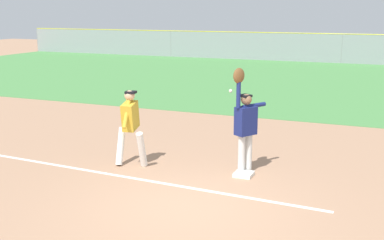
# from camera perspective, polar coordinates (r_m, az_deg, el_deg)

# --- Properties ---
(ground_plane) EXTENTS (77.50, 77.50, 0.00)m
(ground_plane) POSITION_cam_1_polar(r_m,az_deg,el_deg) (8.93, -0.33, -10.00)
(ground_plane) COLOR tan
(outfield_grass) EXTENTS (48.29, 17.99, 0.01)m
(outfield_grass) POSITION_cam_1_polar(r_m,az_deg,el_deg) (24.64, 14.68, 4.28)
(outfield_grass) COLOR #4C8C47
(outfield_grass) RESTS_ON ground_plane
(chalk_foul_line) EXTENTS (11.98, 0.81, 0.01)m
(chalk_foul_line) POSITION_cam_1_polar(r_m,az_deg,el_deg) (11.51, -14.91, -5.13)
(chalk_foul_line) COLOR white
(chalk_foul_line) RESTS_ON ground_plane
(first_base) EXTENTS (0.39, 0.39, 0.08)m
(first_base) POSITION_cam_1_polar(r_m,az_deg,el_deg) (10.53, 5.99, -6.23)
(first_base) COLOR white
(first_base) RESTS_ON ground_plane
(fielder) EXTENTS (0.57, 0.82, 2.28)m
(fielder) POSITION_cam_1_polar(r_m,az_deg,el_deg) (10.42, 6.15, -0.26)
(fielder) COLOR silver
(fielder) RESTS_ON ground_plane
(runner) EXTENTS (0.79, 0.84, 1.72)m
(runner) POSITION_cam_1_polar(r_m,az_deg,el_deg) (10.94, -7.13, -0.32)
(runner) COLOR white
(runner) RESTS_ON ground_plane
(baseball) EXTENTS (0.07, 0.07, 0.07)m
(baseball) POSITION_cam_1_polar(r_m,az_deg,el_deg) (10.54, 4.48, 3.37)
(baseball) COLOR white
(outfield_fence) EXTENTS (48.37, 0.08, 1.91)m
(outfield_fence) POSITION_cam_1_polar(r_m,az_deg,el_deg) (33.42, 16.91, 7.90)
(outfield_fence) COLOR #93999E
(outfield_fence) RESTS_ON ground_plane
(parked_car_green) EXTENTS (4.59, 2.51, 1.25)m
(parked_car_green) POSITION_cam_1_polar(r_m,az_deg,el_deg) (38.70, 2.00, 8.61)
(parked_car_green) COLOR #1E6B33
(parked_car_green) RESTS_ON ground_plane
(parked_car_black) EXTENTS (4.56, 2.44, 1.25)m
(parked_car_black) POSITION_cam_1_polar(r_m,az_deg,el_deg) (36.89, 9.96, 8.23)
(parked_car_black) COLOR black
(parked_car_black) RESTS_ON ground_plane
(parked_car_white) EXTENTS (4.51, 2.33, 1.25)m
(parked_car_white) POSITION_cam_1_polar(r_m,az_deg,el_deg) (36.45, 18.82, 7.69)
(parked_car_white) COLOR white
(parked_car_white) RESTS_ON ground_plane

